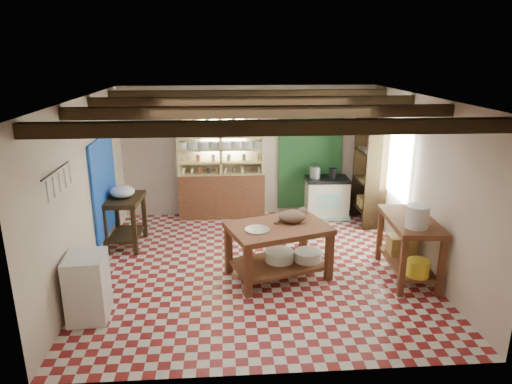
{
  "coord_description": "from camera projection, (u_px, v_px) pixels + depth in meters",
  "views": [
    {
      "loc": [
        -0.5,
        -6.46,
        3.21
      ],
      "look_at": [
        -0.01,
        0.3,
        1.13
      ],
      "focal_mm": 32.0,
      "sensor_mm": 36.0,
      "label": 1
    }
  ],
  "objects": [
    {
      "name": "work_table",
      "position": [
        278.0,
        251.0,
        6.73
      ],
      "size": [
        1.63,
        1.34,
        0.8
      ],
      "primitive_type": "cube",
      "rotation": [
        0.0,
        0.0,
        0.32
      ],
      "color": "brown",
      "rests_on": "floor"
    },
    {
      "name": "cat",
      "position": [
        292.0,
        216.0,
        6.72
      ],
      "size": [
        0.51,
        0.47,
        0.19
      ],
      "primitive_type": "ellipsoid",
      "rotation": [
        0.0,
        0.0,
        0.49
      ],
      "color": "#7C5E48",
      "rests_on": "work_table"
    },
    {
      "name": "window_right",
      "position": [
        397.0,
        162.0,
        7.85
      ],
      "size": [
        0.02,
        1.3,
        1.2
      ],
      "primitive_type": "cube",
      "color": "silver",
      "rests_on": "wall_right"
    },
    {
      "name": "floor",
      "position": [
        258.0,
        267.0,
        7.14
      ],
      "size": [
        5.0,
        5.0,
        0.02
      ],
      "primitive_type": "cube",
      "color": "maroon",
      "rests_on": "ground"
    },
    {
      "name": "ceiling",
      "position": [
        258.0,
        98.0,
        6.37
      ],
      "size": [
        5.0,
        5.0,
        0.02
      ],
      "primitive_type": "cube",
      "color": "#424146",
      "rests_on": "wall_back"
    },
    {
      "name": "wall_left",
      "position": [
        86.0,
        190.0,
        6.58
      ],
      "size": [
        0.04,
        5.0,
        2.6
      ],
      "primitive_type": "cube",
      "color": "beige",
      "rests_on": "floor"
    },
    {
      "name": "stove",
      "position": [
        326.0,
        197.0,
        9.18
      ],
      "size": [
        0.85,
        0.59,
        0.82
      ],
      "primitive_type": "cube",
      "rotation": [
        0.0,
        0.0,
        -0.03
      ],
      "color": "silver",
      "rests_on": "floor"
    },
    {
      "name": "wall_right",
      "position": [
        422.0,
        183.0,
        6.93
      ],
      "size": [
        0.04,
        5.0,
        2.6
      ],
      "primitive_type": "cube",
      "color": "beige",
      "rests_on": "floor"
    },
    {
      "name": "green_wall_patch",
      "position": [
        310.0,
        153.0,
        9.21
      ],
      "size": [
        1.3,
        0.04,
        2.3
      ],
      "primitive_type": "cube",
      "color": "#1B431E",
      "rests_on": "wall_back"
    },
    {
      "name": "yellow_tub",
      "position": [
        418.0,
        268.0,
        6.29
      ],
      "size": [
        0.33,
        0.33,
        0.23
      ],
      "primitive_type": "cylinder",
      "rotation": [
        0.0,
        0.0,
        -0.07
      ],
      "color": "gold",
      "rests_on": "right_counter"
    },
    {
      "name": "wall_back",
      "position": [
        248.0,
        152.0,
        9.14
      ],
      "size": [
        5.0,
        0.04,
        2.6
      ],
      "primitive_type": "cube",
      "color": "beige",
      "rests_on": "floor"
    },
    {
      "name": "shelving_unit",
      "position": [
        221.0,
        164.0,
        8.98
      ],
      "size": [
        1.7,
        0.34,
        2.2
      ],
      "primitive_type": "cube",
      "color": "#D8C27C",
      "rests_on": "floor"
    },
    {
      "name": "basin_small",
      "position": [
        308.0,
        256.0,
        6.84
      ],
      "size": [
        0.52,
        0.52,
        0.15
      ],
      "primitive_type": "cylinder",
      "rotation": [
        0.0,
        0.0,
        0.32
      ],
      "color": "silver",
      "rests_on": "work_table"
    },
    {
      "name": "steel_tray",
      "position": [
        257.0,
        230.0,
        6.44
      ],
      "size": [
        0.45,
        0.45,
        0.02
      ],
      "primitive_type": "cylinder",
      "rotation": [
        0.0,
        0.0,
        0.32
      ],
      "color": "#BAB9C1",
      "rests_on": "work_table"
    },
    {
      "name": "kettle_right",
      "position": [
        333.0,
        173.0,
        9.03
      ],
      "size": [
        0.16,
        0.16,
        0.19
      ],
      "primitive_type": "cylinder",
      "rotation": [
        0.0,
        0.0,
        -0.03
      ],
      "color": "black",
      "rests_on": "stove"
    },
    {
      "name": "ceiling_beams",
      "position": [
        258.0,
        106.0,
        6.41
      ],
      "size": [
        5.0,
        3.8,
        0.15
      ],
      "primitive_type": "cube",
      "color": "#312111",
      "rests_on": "ceiling"
    },
    {
      "name": "wall_front",
      "position": [
        278.0,
        260.0,
        4.37
      ],
      "size": [
        5.0,
        0.04,
        2.6
      ],
      "primitive_type": "cube",
      "color": "beige",
      "rests_on": "floor"
    },
    {
      "name": "wicker_basket",
      "position": [
        401.0,
        244.0,
        7.0
      ],
      "size": [
        0.41,
        0.34,
        0.28
      ],
      "primitive_type": "cube",
      "rotation": [
        0.0,
        0.0,
        -0.07
      ],
      "color": "olive",
      "rests_on": "right_counter"
    },
    {
      "name": "white_bucket",
      "position": [
        417.0,
        217.0,
        6.18
      ],
      "size": [
        0.33,
        0.33,
        0.31
      ],
      "primitive_type": "cylinder",
      "rotation": [
        0.0,
        0.0,
        -0.07
      ],
      "color": "silver",
      "rests_on": "right_counter"
    },
    {
      "name": "window_back",
      "position": [
        223.0,
        132.0,
        8.97
      ],
      "size": [
        0.9,
        0.02,
        0.8
      ],
      "primitive_type": "cube",
      "color": "silver",
      "rests_on": "wall_back"
    },
    {
      "name": "right_counter",
      "position": [
        408.0,
        248.0,
        6.69
      ],
      "size": [
        0.73,
        1.32,
        0.92
      ],
      "primitive_type": "cube",
      "rotation": [
        0.0,
        0.0,
        -0.07
      ],
      "color": "brown",
      "rests_on": "floor"
    },
    {
      "name": "blue_wall_patch",
      "position": [
        104.0,
        186.0,
        7.5
      ],
      "size": [
        0.04,
        1.4,
        1.6
      ],
      "primitive_type": "cube",
      "color": "blue",
      "rests_on": "wall_left"
    },
    {
      "name": "enamel_bowl",
      "position": [
        123.0,
        192.0,
        7.62
      ],
      "size": [
        0.42,
        0.42,
        0.2
      ],
      "primitive_type": "ellipsoid",
      "rotation": [
        0.0,
        0.0,
        -0.05
      ],
      "color": "silver",
      "rests_on": "prep_table"
    },
    {
      "name": "white_cabinet",
      "position": [
        88.0,
        287.0,
        5.66
      ],
      "size": [
        0.5,
        0.59,
        0.84
      ],
      "primitive_type": "cube",
      "rotation": [
        0.0,
        0.0,
        0.06
      ],
      "color": "silver",
      "rests_on": "floor"
    },
    {
      "name": "pot_rack",
      "position": [
        316.0,
        109.0,
        8.54
      ],
      "size": [
        0.86,
        0.12,
        0.36
      ],
      "primitive_type": "cube",
      "color": "black",
      "rests_on": "ceiling"
    },
    {
      "name": "basin_large",
      "position": [
        279.0,
        256.0,
        6.83
      ],
      "size": [
        0.55,
        0.55,
        0.15
      ],
      "primitive_type": "cylinder",
      "rotation": [
        0.0,
        0.0,
        0.32
      ],
      "color": "silver",
      "rests_on": "work_table"
    },
    {
      "name": "prep_table",
      "position": [
        125.0,
        222.0,
        7.78
      ],
      "size": [
        0.64,
        0.89,
        0.88
      ],
      "primitive_type": "cube",
      "rotation": [
        0.0,
        0.0,
        -0.05
      ],
      "color": "#312111",
      "rests_on": "floor"
    },
    {
      "name": "utensil_rail",
      "position": [
        57.0,
        181.0,
        5.3
      ],
      "size": [
        0.06,
        0.9,
        0.28
      ],
      "primitive_type": "cube",
      "color": "black",
      "rests_on": "wall_left"
    },
    {
      "name": "tall_rack",
      "position": [
        369.0,
        173.0,
        8.72
      ],
      "size": [
        0.4,
        0.86,
        2.0
      ],
      "primitive_type": "cube",
      "color": "#312111",
      "rests_on": "floor"
    },
    {
      "name": "kettle_left",
      "position": [
        315.0,
        172.0,
        9.01
      ],
      "size": [
        0.21,
        0.21,
        0.24
      ],
      "primitive_type": "cylinder",
      "rotation": [
        0.0,
        0.0,
        -0.03
      ],
      "color": "#BAB9C1",
      "rests_on": "stove"
    }
  ]
}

